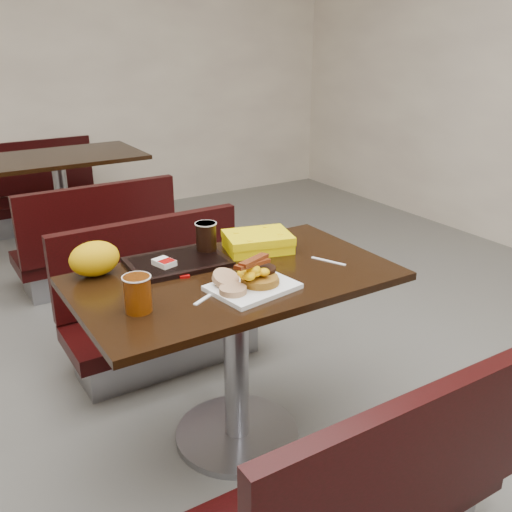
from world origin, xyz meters
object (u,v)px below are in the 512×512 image
table_near (236,361)px  paper_bag (94,259)px  coffee_cup_near (138,294)px  clamshell (258,242)px  pancake_stack (260,279)px  tray (177,262)px  bench_far_n (41,187)px  fork (204,299)px  knife (328,261)px  bench_near_n (166,300)px  table_far (63,205)px  bench_near_s (351,467)px  platter (253,287)px  coffee_cup_far (206,236)px  hashbrown_sleeve_left (164,263)px  bench_far_s (92,233)px

table_near → paper_bag: size_ratio=6.29×
coffee_cup_near → clamshell: size_ratio=0.46×
pancake_stack → tray: bearing=113.8°
bench_far_n → fork: (-0.20, -3.43, 0.39)m
tray → table_near: bearing=-54.0°
paper_bag → coffee_cup_near: bearing=-86.1°
pancake_stack → knife: (0.37, 0.06, -0.03)m
table_near → fork: 0.45m
bench_near_n → fork: bearing=-103.5°
knife → paper_bag: bearing=-137.7°
table_far → fork: fork is taller
bench_near_s → platter: 0.68m
platter → pancake_stack: bearing=-8.8°
bench_near_s → fork: bearing=109.1°
bench_far_n → coffee_cup_near: 3.45m
platter → coffee_cup_near: size_ratio=2.33×
coffee_cup_far → tray: bearing=-164.4°
hashbrown_sleeve_left → clamshell: clamshell is taller
paper_bag → tray: bearing=-12.0°
table_near → bench_far_s: bearing=90.0°
platter → hashbrown_sleeve_left: hashbrown_sleeve_left is taller
table_far → tray: size_ratio=3.15×
table_near → bench_far_s: 1.90m
bench_far_s → coffee_cup_near: (-0.42, -1.99, 0.45)m
bench_far_n → clamshell: clamshell is taller
bench_far_s → paper_bag: size_ratio=5.24×
pancake_stack → coffee_cup_near: bearing=173.1°
fork → tray: tray is taller
pancake_stack → clamshell: 0.38m
bench_near_s → platter: (-0.01, 0.55, 0.40)m
fork → paper_bag: bearing=93.3°
table_near → clamshell: 0.50m
table_far → fork: 2.76m
bench_far_s → platter: platter is taller
table_near → table_far: (0.00, 2.60, 0.00)m
platter → knife: platter is taller
bench_far_s → tray: (-0.14, -1.69, 0.40)m
bench_near_n → coffee_cup_far: size_ratio=8.71×
hashbrown_sleeve_left → bench_far_n: bearing=71.9°
pancake_stack → hashbrown_sleeve_left: pancake_stack is taller
platter → knife: (0.40, 0.06, -0.01)m
pancake_stack → table_far: bearing=90.4°
bench_far_s → hashbrown_sleeve_left: bearing=-96.8°
pancake_stack → tray: size_ratio=0.37×
pancake_stack → knife: pancake_stack is taller
table_near → clamshell: (0.22, 0.18, 0.41)m
paper_bag → table_near: bearing=-32.1°
tray → coffee_cup_far: size_ratio=3.31×
coffee_cup_near → knife: coffee_cup_near is taller
platter → hashbrown_sleeve_left: (-0.19, 0.34, 0.02)m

